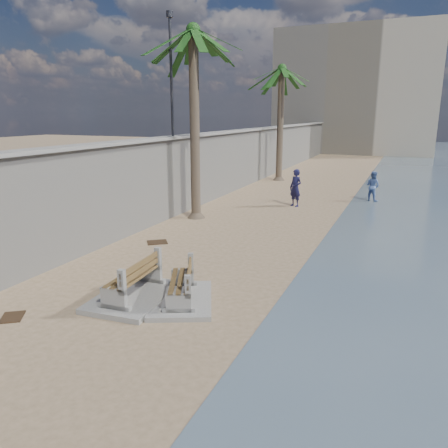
% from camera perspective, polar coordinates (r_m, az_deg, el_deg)
% --- Properties ---
extents(ground_plane, '(140.00, 140.00, 0.00)m').
position_cam_1_polar(ground_plane, '(8.47, -16.59, -19.30)').
color(ground_plane, '#9A7D5E').
extents(seawall, '(0.45, 70.00, 3.50)m').
position_cam_1_polar(seawall, '(27.33, 1.63, 8.28)').
color(seawall, gray).
rests_on(seawall, ground_plane).
extents(wall_cap, '(0.80, 70.00, 0.12)m').
position_cam_1_polar(wall_cap, '(27.20, 1.66, 12.05)').
color(wall_cap, gray).
rests_on(wall_cap, seawall).
extents(end_building, '(18.00, 12.00, 14.00)m').
position_cam_1_polar(end_building, '(57.75, 17.03, 16.05)').
color(end_building, '#B7AA93').
rests_on(end_building, ground_plane).
extents(bench_near, '(1.85, 2.58, 1.03)m').
position_cam_1_polar(bench_near, '(11.35, -11.76, -7.49)').
color(bench_near, gray).
rests_on(bench_near, ground_plane).
extents(bench_far, '(2.31, 2.65, 0.93)m').
position_cam_1_polar(bench_far, '(11.02, -5.68, -8.19)').
color(bench_far, gray).
rests_on(bench_far, ground_plane).
extents(palm_mid, '(5.00, 5.00, 8.82)m').
position_cam_1_polar(palm_mid, '(19.58, -4.05, 23.64)').
color(palm_mid, brown).
rests_on(palm_mid, ground_plane).
extents(palm_back, '(5.00, 5.00, 8.39)m').
position_cam_1_polar(palm_back, '(31.04, 7.58, 19.28)').
color(palm_back, brown).
rests_on(palm_back, ground_plane).
extents(streetlight, '(0.28, 0.28, 5.12)m').
position_cam_1_polar(streetlight, '(20.01, -6.95, 20.04)').
color(streetlight, '#2D2D33').
rests_on(streetlight, wall_cap).
extents(person_a, '(0.94, 0.84, 2.17)m').
position_cam_1_polar(person_a, '(22.35, 9.34, 5.03)').
color(person_a, '#16163C').
rests_on(person_a, ground_plane).
extents(person_b, '(1.06, 0.97, 1.77)m').
position_cam_1_polar(person_b, '(24.84, 18.86, 4.91)').
color(person_b, '#526EAA').
rests_on(person_b, ground_plane).
extents(debris_b, '(0.72, 0.75, 0.03)m').
position_cam_1_polar(debris_b, '(11.45, -25.93, -10.88)').
color(debris_b, '#382616').
rests_on(debris_b, ground_plane).
extents(debris_c, '(0.91, 0.89, 0.03)m').
position_cam_1_polar(debris_c, '(16.18, -8.72, -2.36)').
color(debris_c, '#382616').
rests_on(debris_c, ground_plane).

